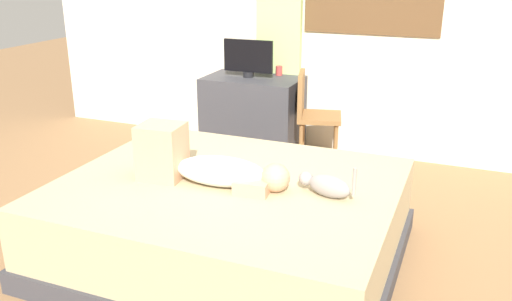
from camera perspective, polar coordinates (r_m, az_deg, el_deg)
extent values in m
plane|color=olive|center=(3.49, -0.86, -11.58)|extent=(16.00, 16.00, 0.00)
cube|color=#38383D|center=(3.51, -2.79, -10.07)|extent=(2.06, 1.71, 0.14)
cube|color=tan|center=(3.39, -2.86, -6.26)|extent=(2.00, 1.66, 0.38)
ellipsoid|color=silver|center=(3.25, -3.74, -2.17)|extent=(0.58, 0.30, 0.17)
sphere|color=tan|center=(3.15, 2.05, -2.86)|extent=(0.17, 0.17, 0.17)
cube|color=tan|center=(3.37, -9.82, -0.08)|extent=(0.28, 0.26, 0.34)
cube|color=tan|center=(3.20, -0.03, -3.36)|extent=(0.22, 0.30, 0.08)
ellipsoid|color=gray|center=(3.11, 7.70, -3.74)|extent=(0.28, 0.17, 0.13)
sphere|color=gray|center=(3.17, 5.25, -2.93)|extent=(0.08, 0.08, 0.08)
cylinder|color=gray|center=(3.02, 10.25, -3.24)|extent=(0.03, 0.03, 0.16)
cube|color=#38383D|center=(5.24, -0.31, 3.70)|extent=(0.90, 0.56, 0.74)
cylinder|color=black|center=(5.16, -0.81, 7.98)|extent=(0.10, 0.10, 0.05)
cube|color=black|center=(5.13, -0.82, 9.89)|extent=(0.48, 0.04, 0.30)
cylinder|color=#B23D38|center=(5.24, 2.43, 8.37)|extent=(0.06, 0.06, 0.09)
cylinder|color=brown|center=(5.10, 8.32, 1.30)|extent=(0.04, 0.04, 0.44)
cylinder|color=brown|center=(4.82, 8.32, 0.17)|extent=(0.04, 0.04, 0.44)
cylinder|color=brown|center=(5.11, 4.91, 1.46)|extent=(0.04, 0.04, 0.44)
cylinder|color=brown|center=(4.82, 4.71, 0.34)|extent=(0.04, 0.04, 0.44)
cube|color=brown|center=(4.89, 6.67, 3.50)|extent=(0.46, 0.46, 0.04)
cube|color=brown|center=(4.84, 4.75, 5.98)|extent=(0.13, 0.38, 0.38)
cube|color=#ADCC75|center=(5.28, 2.44, 13.10)|extent=(0.44, 0.06, 2.42)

